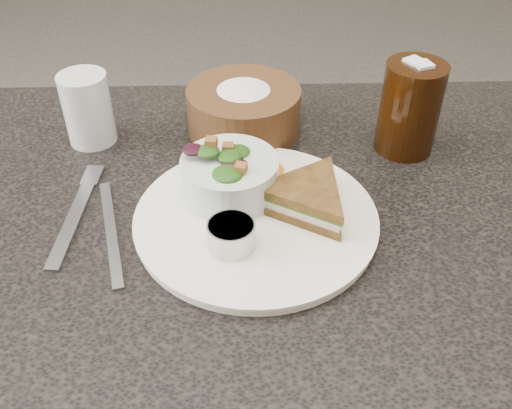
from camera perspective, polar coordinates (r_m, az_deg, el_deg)
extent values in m
cube|color=black|center=(1.00, -0.91, -17.59)|extent=(1.00, 0.70, 0.75)
cylinder|color=white|center=(0.70, 0.00, -1.49)|extent=(0.30, 0.30, 0.01)
cylinder|color=#B3B3B3|center=(0.65, -2.49, -3.12)|extent=(0.06, 0.06, 0.03)
cone|color=orange|center=(0.77, 0.73, 4.20)|extent=(0.08, 0.08, 0.03)
cube|color=#969BA4|center=(0.75, -17.77, -1.37)|extent=(0.03, 0.18, 0.00)
cube|color=#9297A1|center=(0.72, -14.30, -2.62)|extent=(0.06, 0.19, 0.00)
cylinder|color=silver|center=(0.87, -16.49, 9.17)|extent=(0.08, 0.08, 0.10)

